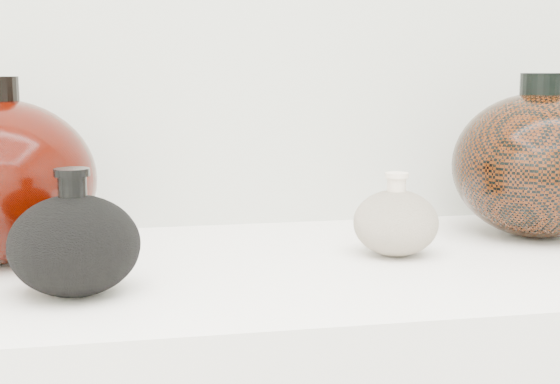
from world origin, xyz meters
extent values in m
cube|color=white|center=(0.00, 0.95, 0.89)|extent=(1.20, 0.50, 0.03)
ellipsoid|color=black|center=(-0.23, 0.86, 0.95)|extent=(0.16, 0.16, 0.11)
cylinder|color=black|center=(-0.23, 0.86, 1.01)|extent=(0.03, 0.03, 0.03)
cylinder|color=black|center=(-0.23, 0.86, 1.03)|extent=(0.04, 0.04, 0.01)
ellipsoid|color=beige|center=(0.16, 0.96, 0.94)|extent=(0.14, 0.14, 0.08)
cylinder|color=beige|center=(0.16, 0.96, 0.99)|extent=(0.03, 0.03, 0.03)
cylinder|color=beige|center=(0.16, 0.96, 1.00)|extent=(0.04, 0.04, 0.01)
ellipsoid|color=black|center=(0.39, 1.03, 1.00)|extent=(0.25, 0.25, 0.20)
cylinder|color=black|center=(0.39, 1.03, 1.11)|extent=(0.06, 0.06, 0.04)
camera|label=1|loc=(-0.18, 0.03, 1.13)|focal=50.00mm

